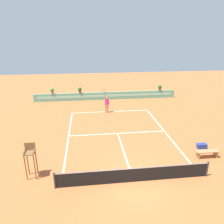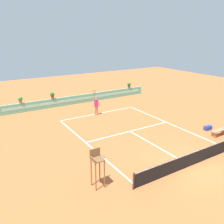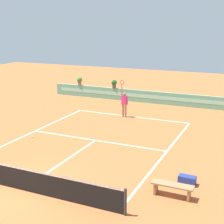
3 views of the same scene
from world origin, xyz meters
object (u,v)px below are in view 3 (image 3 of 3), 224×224
Objects in this scene: tennis_ball_mid_court at (75,139)px; potted_plant_left at (114,83)px; tennis_player at (124,102)px; bench_courtside at (172,187)px; potted_plant_far_left at (80,81)px; tennis_ball_near_baseline at (93,115)px; gear_bag at (187,180)px; tennis_ball_by_sideline at (33,137)px.

tennis_ball_mid_court is 10.58m from potted_plant_left.
tennis_ball_mid_court is at bearing -97.45° from tennis_player.
potted_plant_far_left reaches higher than bench_courtside.
potted_plant_far_left is at bearing 142.74° from tennis_player.
tennis_ball_near_baseline is at bearing -163.73° from tennis_player.
potted_plant_far_left is at bearing 133.41° from gear_bag.
tennis_ball_by_sideline is at bearing -162.24° from tennis_ball_mid_court.
potted_plant_far_left is (-3.14, 11.03, 1.38)m from tennis_ball_by_sideline.
gear_bag is 10.29× the size of tennis_ball_mid_court.
potted_plant_left reaches higher than tennis_ball_mid_court.
tennis_player reaches higher than tennis_ball_mid_court.
tennis_player is 3.57× the size of potted_plant_far_left.
tennis_ball_mid_court is (1.43, -4.88, 0.00)m from tennis_ball_near_baseline.
potted_plant_far_left reaches higher than tennis_ball_by_sideline.
potted_plant_left is (-8.83, 14.45, 1.04)m from bench_courtside.
gear_bag is 10.54m from tennis_player.
tennis_ball_by_sideline is 11.55m from potted_plant_far_left.
potted_plant_left is at bearing 101.93° from tennis_ball_mid_court.
tennis_ball_by_sideline is at bearing -99.70° from tennis_ball_near_baseline.
tennis_player is (-6.24, 8.45, 0.87)m from gear_bag.
tennis_ball_near_baseline is at bearing 106.33° from tennis_ball_mid_court.
tennis_player is 38.01× the size of tennis_ball_mid_court.
gear_bag reaches higher than tennis_ball_mid_court.
bench_courtside is 2.29× the size of gear_bag.
gear_bag is at bearing -46.59° from potted_plant_far_left.
tennis_ball_mid_court is at bearing 157.09° from gear_bag.
potted_plant_left is at bearing 124.64° from gear_bag.
potted_plant_left is at bearing 0.00° from potted_plant_far_left.
potted_plant_left reaches higher than gear_bag.
tennis_ball_mid_court is 1.00× the size of tennis_ball_by_sideline.
bench_courtside is at bearing -58.58° from potted_plant_left.
tennis_player reaches higher than tennis_ball_near_baseline.
potted_plant_far_left is (-5.54, 10.27, 1.38)m from tennis_ball_mid_court.
potted_plant_left is at bearing 121.24° from tennis_player.
bench_courtside reaches higher than gear_bag.
potted_plant_far_left reaches higher than tennis_ball_mid_court.
potted_plant_left is at bearing 97.81° from tennis_ball_near_baseline.
tennis_ball_near_baseline is (-2.15, -0.63, -1.02)m from tennis_player.
potted_plant_far_left is (-12.19, 14.45, 1.04)m from bench_courtside.
bench_courtside is 23.53× the size of tennis_ball_near_baseline.
tennis_ball_mid_court is 0.09× the size of potted_plant_left.
tennis_ball_by_sideline is 11.12m from potted_plant_left.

